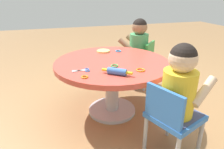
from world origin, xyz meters
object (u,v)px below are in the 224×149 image
object	(u,v)px
craft_table	(112,72)
child_chair_left	(172,117)
seated_child_left	(180,84)
child_chair_right	(141,61)
seated_child_right	(139,42)
rolling_pin	(117,71)
craft_scissors	(84,70)

from	to	relation	value
craft_table	child_chair_left	xyz separation A→B (m)	(-0.64, -0.21, -0.09)
craft_table	seated_child_left	size ratio (longest dim) A/B	1.95
seated_child_left	child_chair_left	bearing A→B (deg)	111.35
child_chair_right	seated_child_right	distance (m)	0.23
seated_child_right	rolling_pin	world-z (taller)	seated_child_right
seated_child_left	seated_child_right	distance (m)	1.14
craft_table	seated_child_right	xyz separation A→B (m)	(0.49, -0.46, 0.13)
craft_table	child_chair_right	bearing A→B (deg)	-46.42
seated_child_left	rolling_pin	xyz separation A→B (m)	(0.32, 0.30, -0.00)
child_chair_right	rolling_pin	bearing A→B (deg)	144.83
craft_scissors	craft_table	bearing A→B (deg)	-60.05
seated_child_left	seated_child_right	world-z (taller)	same
child_chair_right	craft_scissors	world-z (taller)	child_chair_right
craft_table	child_chair_left	bearing A→B (deg)	-161.59
craft_scissors	seated_child_right	bearing A→B (deg)	-48.42
child_chair_left	seated_child_left	world-z (taller)	seated_child_left
seated_child_left	rolling_pin	bearing A→B (deg)	43.31
child_chair_left	child_chair_right	size ratio (longest dim) A/B	1.00
craft_table	child_chair_right	world-z (taller)	child_chair_right
seated_child_right	craft_scissors	distance (m)	0.98
craft_table	craft_scissors	distance (m)	0.33
seated_child_left	child_chair_right	bearing A→B (deg)	-12.34
child_chair_left	rolling_pin	world-z (taller)	rolling_pin
craft_table	child_chair_right	size ratio (longest dim) A/B	1.85
craft_table	seated_child_right	bearing A→B (deg)	-43.05
craft_table	seated_child_left	bearing A→B (deg)	-158.21
child_chair_right	seated_child_left	bearing A→B (deg)	167.66
seated_child_right	seated_child_left	bearing A→B (deg)	169.37
child_chair_right	rolling_pin	distance (m)	0.97
craft_table	rolling_pin	bearing A→B (deg)	170.08
seated_child_right	craft_scissors	world-z (taller)	seated_child_right
craft_scissors	rolling_pin	bearing A→B (deg)	-124.07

